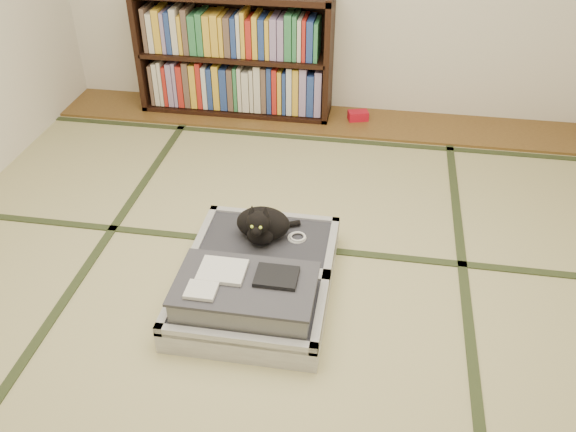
# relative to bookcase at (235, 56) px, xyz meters

# --- Properties ---
(floor) EXTENTS (4.50, 4.50, 0.00)m
(floor) POSITION_rel_bookcase_xyz_m (0.64, -2.07, -0.45)
(floor) COLOR tan
(floor) RESTS_ON ground
(wood_strip) EXTENTS (4.00, 0.50, 0.02)m
(wood_strip) POSITION_rel_bookcase_xyz_m (0.64, -0.07, -0.44)
(wood_strip) COLOR brown
(wood_strip) RESTS_ON ground
(red_item) EXTENTS (0.17, 0.13, 0.07)m
(red_item) POSITION_rel_bookcase_xyz_m (0.96, -0.04, -0.40)
(red_item) COLOR #B30E20
(red_item) RESTS_ON wood_strip
(room_shell) EXTENTS (4.50, 4.50, 4.50)m
(room_shell) POSITION_rel_bookcase_xyz_m (0.64, -2.07, 1.01)
(room_shell) COLOR white
(room_shell) RESTS_ON ground
(tatami_borders) EXTENTS (4.00, 4.50, 0.01)m
(tatami_borders) POSITION_rel_bookcase_xyz_m (0.64, -1.57, -0.45)
(tatami_borders) COLOR #2D381E
(tatami_borders) RESTS_ON ground
(bookcase) EXTENTS (1.47, 0.34, 0.94)m
(bookcase) POSITION_rel_bookcase_xyz_m (0.00, 0.00, 0.00)
(bookcase) COLOR black
(bookcase) RESTS_ON wood_strip
(suitcase) EXTENTS (0.74, 0.99, 0.29)m
(suitcase) POSITION_rel_bookcase_xyz_m (0.59, -2.10, -0.35)
(suitcase) COLOR silver
(suitcase) RESTS_ON floor
(cat) EXTENTS (0.33, 0.33, 0.27)m
(cat) POSITION_rel_bookcase_xyz_m (0.57, -1.80, -0.21)
(cat) COLOR black
(cat) RESTS_ON suitcase
(cable_coil) EXTENTS (0.10, 0.10, 0.02)m
(cable_coil) POSITION_rel_bookcase_xyz_m (0.75, -1.77, -0.30)
(cable_coil) COLOR white
(cable_coil) RESTS_ON suitcase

